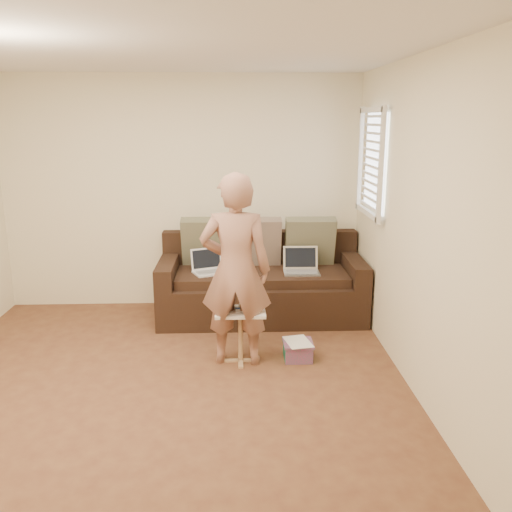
# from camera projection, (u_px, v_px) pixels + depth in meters

# --- Properties ---
(floor) EXTENTS (4.50, 4.50, 0.00)m
(floor) POSITION_uv_depth(u_px,v_px,m) (161.00, 398.00, 4.22)
(floor) COLOR #552E1F
(floor) RESTS_ON ground
(ceiling) EXTENTS (4.50, 4.50, 0.00)m
(ceiling) POSITION_uv_depth(u_px,v_px,m) (144.00, 44.00, 3.58)
(ceiling) COLOR white
(ceiling) RESTS_ON wall_back
(wall_back) EXTENTS (4.00, 0.00, 4.00)m
(wall_back) POSITION_uv_depth(u_px,v_px,m) (182.00, 193.00, 6.08)
(wall_back) COLOR beige
(wall_back) RESTS_ON ground
(wall_front) EXTENTS (4.00, 0.00, 4.00)m
(wall_front) POSITION_uv_depth(u_px,v_px,m) (51.00, 384.00, 1.72)
(wall_front) COLOR beige
(wall_front) RESTS_ON ground
(wall_right) EXTENTS (0.00, 4.50, 4.50)m
(wall_right) POSITION_uv_depth(u_px,v_px,m) (426.00, 233.00, 3.97)
(wall_right) COLOR beige
(wall_right) RESTS_ON ground
(window_blinds) EXTENTS (0.12, 0.88, 1.08)m
(window_blinds) POSITION_uv_depth(u_px,v_px,m) (372.00, 162.00, 5.33)
(window_blinds) COLOR white
(window_blinds) RESTS_ON wall_right
(sofa) EXTENTS (2.20, 0.95, 0.85)m
(sofa) POSITION_uv_depth(u_px,v_px,m) (261.00, 279.00, 5.87)
(sofa) COLOR black
(sofa) RESTS_ON ground
(pillow_left) EXTENTS (0.55, 0.29, 0.57)m
(pillow_left) POSITION_uv_depth(u_px,v_px,m) (207.00, 242.00, 5.99)
(pillow_left) COLOR #595B43
(pillow_left) RESTS_ON sofa
(pillow_mid) EXTENTS (0.55, 0.27, 0.57)m
(pillow_mid) POSITION_uv_depth(u_px,v_px,m) (256.00, 242.00, 5.97)
(pillow_mid) COLOR brown
(pillow_mid) RESTS_ON sofa
(pillow_right) EXTENTS (0.55, 0.28, 0.57)m
(pillow_right) POSITION_uv_depth(u_px,v_px,m) (310.00, 242.00, 6.00)
(pillow_right) COLOR #595B43
(pillow_right) RESTS_ON sofa
(laptop_silver) EXTENTS (0.38, 0.28, 0.25)m
(laptop_silver) POSITION_uv_depth(u_px,v_px,m) (302.00, 273.00, 5.74)
(laptop_silver) COLOR #B7BABC
(laptop_silver) RESTS_ON sofa
(laptop_white) EXTENTS (0.42, 0.37, 0.25)m
(laptop_white) POSITION_uv_depth(u_px,v_px,m) (211.00, 273.00, 5.74)
(laptop_white) COLOR white
(laptop_white) RESTS_ON sofa
(person) EXTENTS (0.65, 0.47, 1.70)m
(person) POSITION_uv_depth(u_px,v_px,m) (236.00, 270.00, 4.65)
(person) COLOR #9F6156
(person) RESTS_ON ground
(side_table) EXTENTS (0.44, 0.31, 0.48)m
(side_table) POSITION_uv_depth(u_px,v_px,m) (240.00, 336.00, 4.79)
(side_table) COLOR silver
(side_table) RESTS_ON ground
(drinking_glass) EXTENTS (0.07, 0.07, 0.12)m
(drinking_glass) POSITION_uv_depth(u_px,v_px,m) (220.00, 301.00, 4.79)
(drinking_glass) COLOR silver
(drinking_glass) RESTS_ON side_table
(scissors) EXTENTS (0.19, 0.11, 0.02)m
(scissors) POSITION_uv_depth(u_px,v_px,m) (245.00, 309.00, 4.75)
(scissors) COLOR silver
(scissors) RESTS_ON side_table
(paper_on_table) EXTENTS (0.25, 0.33, 0.00)m
(paper_on_table) POSITION_uv_depth(u_px,v_px,m) (250.00, 307.00, 4.82)
(paper_on_table) COLOR white
(paper_on_table) RESTS_ON side_table
(striped_box) EXTENTS (0.27, 0.27, 0.17)m
(striped_box) POSITION_uv_depth(u_px,v_px,m) (298.00, 350.00, 4.88)
(striped_box) COLOR #CF1F7E
(striped_box) RESTS_ON ground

